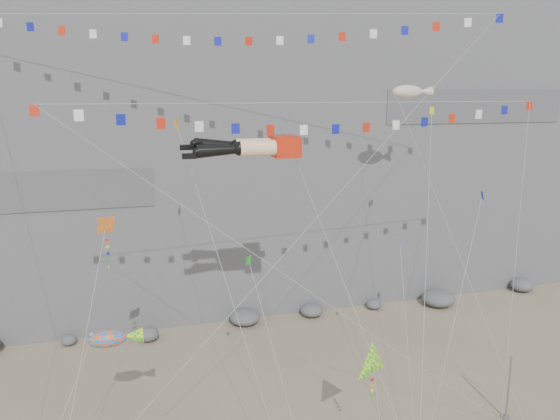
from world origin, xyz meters
name	(u,v)px	position (x,y,z in m)	size (l,w,h in m)	color
cliff	(209,34)	(0.00, 32.00, 25.00)	(80.00, 28.00, 50.00)	slate
talus_boulders	(245,317)	(0.00, 17.00, 0.60)	(60.00, 3.00, 1.20)	slate
anchor_pole_right	(509,388)	(12.08, -0.83, 2.04)	(0.12, 0.12, 4.08)	gray
legs_kite	(254,147)	(-2.13, 4.29, 16.23)	(9.70, 12.84, 20.34)	red
flag_banner_upper	(233,14)	(-1.93, 10.46, 24.07)	(32.49, 19.09, 30.72)	red
flag_banner_lower	(321,103)	(1.49, 3.45, 18.65)	(28.95, 5.41, 21.67)	red
harlequin_kite	(106,226)	(-10.24, 4.28, 12.30)	(4.09, 9.31, 15.16)	red
fish_windsock	(107,339)	(-10.47, 2.02, 6.87)	(6.07, 6.88, 10.25)	#E7520B
delta_kite	(373,364)	(2.37, -2.38, 5.81)	(3.07, 7.21, 8.84)	yellow
blimp_windsock	(408,93)	(10.95, 10.87, 19.22)	(3.78, 13.14, 23.01)	beige
small_kite_a	(179,131)	(-5.83, 8.20, 16.96)	(4.07, 16.29, 23.58)	orange
small_kite_b	(400,247)	(7.13, 4.02, 9.79)	(4.74, 11.12, 15.01)	purple
small_kite_c	(250,265)	(-2.89, 2.26, 10.07)	(1.94, 9.05, 13.36)	green
small_kite_d	(431,118)	(10.59, 6.91, 17.56)	(8.38, 13.97, 23.73)	yellow
small_kite_e	(481,200)	(11.34, 2.11, 12.89)	(8.50, 7.86, 16.95)	#11179D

